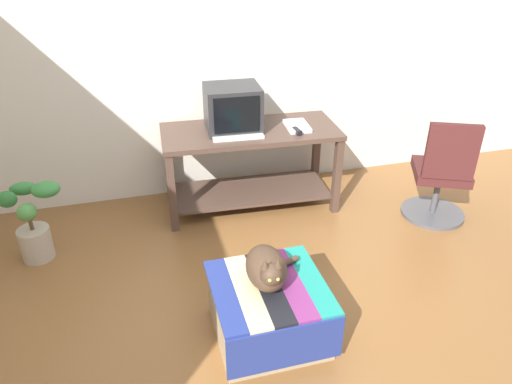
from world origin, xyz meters
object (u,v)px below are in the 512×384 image
office_chair (441,177)px  ottoman_with_blanket (269,311)px  cat (267,268)px  potted_plant (34,225)px  desk (250,154)px  keyboard (238,136)px  book (297,126)px  stapler (297,131)px  tv_monitor (233,109)px

office_chair → ottoman_with_blanket: bearing=51.8°
cat → potted_plant: size_ratio=0.63×
desk → cat: size_ratio=3.80×
office_chair → cat: bearing=51.0°
ottoman_with_blanket → cat: bearing=102.0°
keyboard → book: (0.52, 0.07, 0.00)m
ottoman_with_blanket → potted_plant: bearing=140.0°
stapler → book: bearing=63.3°
tv_monitor → potted_plant: tv_monitor is taller
keyboard → office_chair: office_chair is taller
tv_monitor → office_chair: bearing=-20.0°
keyboard → book: 0.52m
cat → ottoman_with_blanket: bearing=-73.8°
tv_monitor → book: (0.51, -0.10, -0.16)m
desk → book: (0.38, -0.07, 0.24)m
desk → cat: desk is taller
cat → tv_monitor: bearing=88.3°
book → cat: 1.59m
keyboard → office_chair: bearing=-13.4°
keyboard → office_chair: (1.56, -0.50, -0.33)m
ottoman_with_blanket → office_chair: bearing=27.4°
keyboard → stapler: 0.48m
keyboard → desk: bearing=48.7°
potted_plant → desk: bearing=11.1°
desk → ottoman_with_blanket: size_ratio=2.25×
ottoman_with_blanket → stapler: 1.57m
tv_monitor → ottoman_with_blanket: (-0.15, -1.55, -0.70)m
desk → book: 0.45m
ottoman_with_blanket → stapler: stapler is taller
ottoman_with_blanket → potted_plant: 1.85m
ottoman_with_blanket → office_chair: (1.71, 0.89, 0.20)m
desk → stapler: (0.34, -0.18, 0.24)m
tv_monitor → stapler: (0.47, -0.22, -0.16)m
office_chair → keyboard: bearing=6.8°
cat → stapler: size_ratio=3.51×
desk → book: book is taller
desk → keyboard: keyboard is taller
ottoman_with_blanket → tv_monitor: bearing=84.4°
book → stapler: (-0.04, -0.12, 0.00)m
keyboard → stapler: (0.47, -0.05, 0.01)m
stapler → tv_monitor: bearing=148.3°
cat → office_chair: office_chair is taller
book → keyboard: bearing=-168.7°
keyboard → book: bearing=11.5°
book → ottoman_with_blanket: book is taller
tv_monitor → desk: bearing=-12.1°
book → office_chair: bearing=-24.1°
book → tv_monitor: bearing=172.7°
tv_monitor → ottoman_with_blanket: tv_monitor is taller
office_chair → tv_monitor: bearing=1.3°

